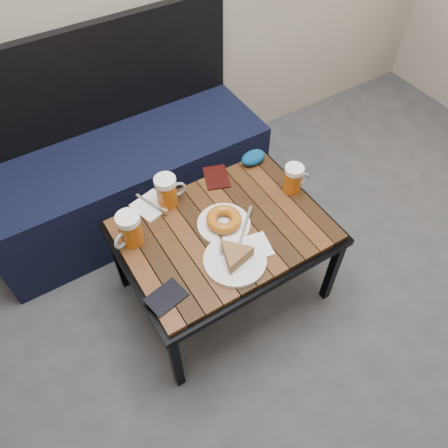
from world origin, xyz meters
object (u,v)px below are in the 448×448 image
passport_burgundy (216,177)px  knit_pouch (253,158)px  beer_mug_left (130,230)px  passport_navy (166,297)px  bench (125,174)px  cafe_table (224,235)px  beer_mug_centre (167,191)px  plate_pie (235,257)px  beer_mug_right (294,179)px  plate_bagel (224,221)px

passport_burgundy → knit_pouch: 0.20m
beer_mug_left → knit_pouch: 0.67m
passport_navy → bench: bearing=156.5°
passport_burgundy → knit_pouch: (0.19, 0.00, 0.02)m
beer_mug_left → passport_navy: size_ratio=1.09×
bench → cafe_table: size_ratio=1.67×
beer_mug_centre → knit_pouch: beer_mug_centre is taller
beer_mug_left → beer_mug_centre: 0.24m
cafe_table → knit_pouch: (0.32, 0.26, 0.07)m
plate_pie → passport_burgundy: bearing=67.7°
beer_mug_left → knit_pouch: beer_mug_left is taller
plate_pie → passport_burgundy: size_ratio=1.69×
plate_pie → knit_pouch: 0.55m
passport_navy → passport_burgundy: 0.62m
beer_mug_centre → beer_mug_left: bearing=-150.3°
bench → beer_mug_right: 0.89m
cafe_table → beer_mug_left: (-0.34, 0.13, 0.12)m
bench → passport_navy: bench is taller
plate_pie → knit_pouch: bearing=48.8°
passport_navy → beer_mug_left: bearing=167.8°
beer_mug_centre → bench: bearing=97.1°
beer_mug_left → passport_navy: bearing=65.9°
cafe_table → passport_burgundy: (0.12, 0.26, 0.05)m
beer_mug_left → plate_bagel: 0.37m
plate_bagel → knit_pouch: plate_bagel is taller
beer_mug_right → bench: bearing=144.1°
bench → cafe_table: bearing=-77.4°
bench → beer_mug_centre: (0.03, -0.46, 0.27)m
plate_bagel → passport_navy: size_ratio=1.88×
bench → passport_burgundy: 0.56m
plate_pie → plate_bagel: 0.18m
beer_mug_left → knit_pouch: size_ratio=1.21×
beer_mug_right → passport_navy: (-0.70, -0.19, -0.06)m
passport_burgundy → beer_mug_centre: bearing=-155.3°
beer_mug_right → passport_burgundy: 0.34m
beer_mug_centre → passport_burgundy: beer_mug_centre is taller
passport_burgundy → beer_mug_left: bearing=-144.6°
bench → passport_burgundy: (0.28, -0.44, 0.20)m
cafe_table → beer_mug_right: beer_mug_right is taller
bench → plate_pie: (0.11, -0.86, 0.23)m
plate_bagel → bench: bearing=103.5°
bench → beer_mug_right: bearing=-52.3°
beer_mug_centre → passport_burgundy: bearing=7.8°
beer_mug_centre → beer_mug_right: beer_mug_centre is taller
knit_pouch → plate_bagel: bearing=-141.3°
bench → passport_navy: 0.90m
plate_pie → passport_navy: 0.29m
cafe_table → beer_mug_right: 0.38m
knit_pouch → cafe_table: bearing=-140.5°
plate_pie → beer_mug_right: bearing=24.4°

